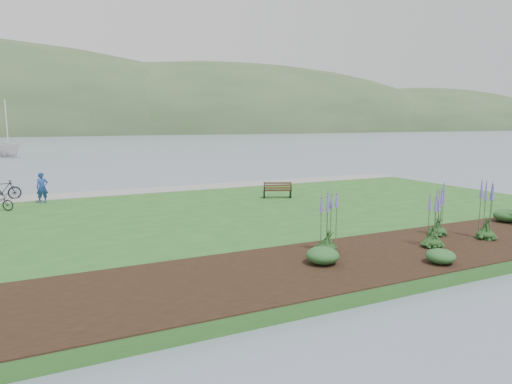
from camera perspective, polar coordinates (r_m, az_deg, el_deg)
ground at (r=22.28m, az=-5.82°, el=-3.01°), size 600.00×600.00×0.00m
lawn at (r=20.41m, az=-3.89°, el=-3.50°), size 34.00×20.00×0.40m
shoreline_path at (r=28.69m, az=-10.60°, el=0.36°), size 34.00×2.20×0.03m
garden_bed at (r=15.52m, az=17.88°, el=-7.01°), size 24.00×4.40×0.04m
far_hillside at (r=192.52m, az=-17.88°, el=6.96°), size 580.00×80.00×38.00m
park_bench at (r=24.95m, az=2.69°, el=0.30°), size 1.62×1.15×0.93m
person at (r=25.73m, az=-25.18°, el=0.78°), size 0.75×0.59×1.86m
bicycle_b at (r=27.64m, az=-29.07°, el=0.20°), size 1.03×1.89×1.09m
sailboat at (r=68.00m, az=-28.45°, el=3.86°), size 12.25×12.32×23.63m
echium_0 at (r=16.07m, az=21.30°, el=-3.78°), size 0.62×0.62×2.03m
echium_1 at (r=17.81m, az=21.87°, el=-2.56°), size 0.62×0.62×2.08m
echium_2 at (r=17.91m, az=26.95°, el=-2.41°), size 0.62×0.62×2.23m
echium_4 at (r=14.51m, az=9.00°, el=-3.51°), size 0.62×0.62×2.37m
shrub_0 at (r=13.50m, az=8.32°, el=-7.86°), size 0.97×0.97×0.48m
shrub_1 at (r=14.45m, az=22.08°, el=-7.44°), size 0.84×0.84×0.42m
shrub_2 at (r=21.50m, az=28.86°, el=-2.58°), size 1.05×1.05×0.52m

